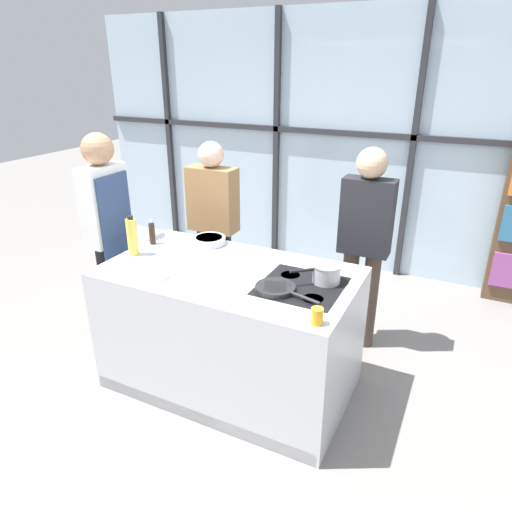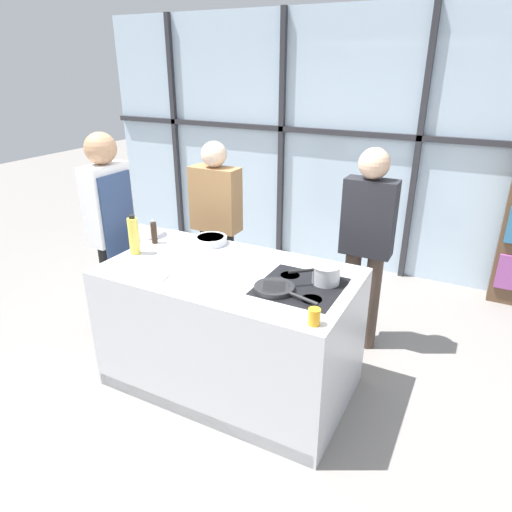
# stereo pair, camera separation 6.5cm
# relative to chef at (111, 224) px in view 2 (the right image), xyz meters

# --- Properties ---
(ground_plane) EXTENTS (18.00, 18.00, 0.00)m
(ground_plane) POSITION_rel_chef_xyz_m (1.20, -0.14, -1.03)
(ground_plane) COLOR gray
(back_window_wall) EXTENTS (6.40, 0.10, 2.80)m
(back_window_wall) POSITION_rel_chef_xyz_m (1.20, 2.42, 0.37)
(back_window_wall) COLOR silver
(back_window_wall) RESTS_ON ground_plane
(demo_island) EXTENTS (1.74, 0.98, 0.93)m
(demo_island) POSITION_rel_chef_xyz_m (1.20, -0.15, -0.56)
(demo_island) COLOR silver
(demo_island) RESTS_ON ground_plane
(chef) EXTENTS (0.25, 0.39, 1.77)m
(chef) POSITION_rel_chef_xyz_m (0.00, 0.00, 0.00)
(chef) COLOR black
(chef) RESTS_ON ground_plane
(spectator_far_left) EXTENTS (0.45, 0.23, 1.62)m
(spectator_far_left) POSITION_rel_chef_xyz_m (0.50, 0.81, -0.12)
(spectator_far_left) COLOR black
(spectator_far_left) RESTS_ON ground_plane
(spectator_center_left) EXTENTS (0.40, 0.23, 1.68)m
(spectator_center_left) POSITION_rel_chef_xyz_m (1.90, 0.81, -0.06)
(spectator_center_left) COLOR #47382D
(spectator_center_left) RESTS_ON ground_plane
(frying_pan) EXTENTS (0.45, 0.26, 0.03)m
(frying_pan) POSITION_rel_chef_xyz_m (1.61, -0.27, -0.08)
(frying_pan) COLOR #232326
(frying_pan) RESTS_ON demo_island
(saucepan) EXTENTS (0.29, 0.26, 0.12)m
(saucepan) POSITION_rel_chef_xyz_m (1.85, -0.02, -0.03)
(saucepan) COLOR silver
(saucepan) RESTS_ON demo_island
(white_plate) EXTENTS (0.22, 0.22, 0.01)m
(white_plate) POSITION_rel_chef_xyz_m (0.80, -0.47, -0.09)
(white_plate) COLOR white
(white_plate) RESTS_ON demo_island
(mixing_bowl) EXTENTS (0.26, 0.26, 0.06)m
(mixing_bowl) POSITION_rel_chef_xyz_m (0.82, 0.22, -0.06)
(mixing_bowl) COLOR silver
(mixing_bowl) RESTS_ON demo_island
(oil_bottle) EXTENTS (0.08, 0.08, 0.30)m
(oil_bottle) POSITION_rel_chef_xyz_m (0.43, -0.21, 0.05)
(oil_bottle) COLOR #E0CC4C
(oil_bottle) RESTS_ON demo_island
(pepper_grinder) EXTENTS (0.05, 0.05, 0.20)m
(pepper_grinder) POSITION_rel_chef_xyz_m (0.42, 0.03, -0.01)
(pepper_grinder) COLOR #332319
(pepper_grinder) RESTS_ON demo_island
(juice_glass_near) EXTENTS (0.07, 0.07, 0.10)m
(juice_glass_near) POSITION_rel_chef_xyz_m (1.97, -0.53, -0.05)
(juice_glass_near) COLOR orange
(juice_glass_near) RESTS_ON demo_island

